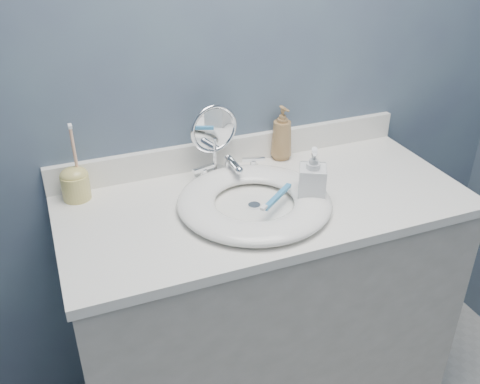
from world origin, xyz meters
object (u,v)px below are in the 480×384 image
soap_bottle_amber (282,133)px  soap_bottle_clear (313,176)px  makeup_mirror (214,137)px  toothbrush_holder (75,182)px

soap_bottle_amber → soap_bottle_clear: soap_bottle_amber is taller
makeup_mirror → soap_bottle_clear: (0.20, -0.28, -0.04)m
makeup_mirror → toothbrush_holder: size_ratio=0.99×
soap_bottle_clear → toothbrush_holder: toothbrush_holder is taller
makeup_mirror → soap_bottle_amber: (0.25, 0.02, -0.04)m
makeup_mirror → soap_bottle_amber: 0.25m
soap_bottle_clear → makeup_mirror: bearing=154.1°
soap_bottle_amber → toothbrush_holder: bearing=176.6°
makeup_mirror → toothbrush_holder: toothbrush_holder is taller
toothbrush_holder → soap_bottle_clear: bearing=-23.4°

